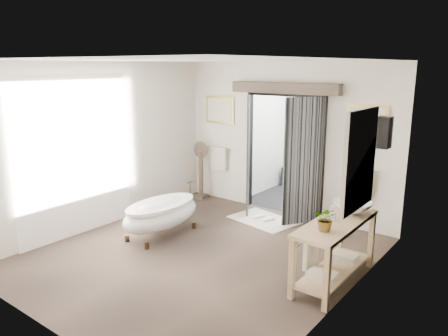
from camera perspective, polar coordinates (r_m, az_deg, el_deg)
The scene contains 13 objects.
ground_plane at distance 6.84m, azimuth -3.12°, elevation -11.18°, with size 5.00×5.00×0.00m, color brown.
room_shell at distance 6.24m, azimuth -4.28°, elevation 4.28°, with size 4.52×5.02×2.91m.
shower_room at distance 9.80m, azimuth 12.19°, elevation 1.66°, with size 2.22×2.01×2.51m.
back_wall_dressing at distance 8.22m, azimuth 7.33°, elevation 4.32°, with size 3.82×0.75×2.52m.
clawfoot_tub at distance 7.50m, azimuth -8.20°, elevation -5.91°, with size 0.71×1.59×0.78m.
vanity at distance 6.02m, azimuth 14.04°, elevation -9.87°, with size 0.57×1.60×0.85m.
pedestal_mirror at distance 9.42m, azimuth -3.01°, elevation -0.80°, with size 0.37×0.24×1.25m.
rug at distance 8.25m, azimuth 5.19°, elevation -6.76°, with size 1.20×0.80×0.01m, color beige.
slippers at distance 8.26m, azimuth 5.14°, elevation -6.51°, with size 0.41×0.27×0.05m.
basin at distance 6.20m, azimuth 16.43°, elevation -5.03°, with size 0.53×0.53×0.18m, color white.
plant at distance 5.49m, azimuth 13.21°, elevation -6.48°, with size 0.28×0.25×0.32m, color gray.
soap_bottle_a at distance 5.89m, azimuth 13.94°, elevation -5.76°, with size 0.09×0.09×0.20m, color gray.
soap_bottle_b at distance 6.49m, azimuth 16.57°, elevation -4.27°, with size 0.13×0.13×0.17m, color gray.
Camera 1 is at (4.08, -4.70, 2.84)m, focal length 35.00 mm.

